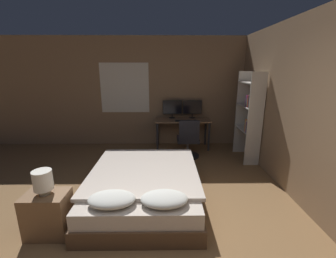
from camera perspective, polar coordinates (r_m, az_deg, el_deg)
wall_back at (r=5.76m, az=-2.31°, el=9.25°), size 12.00×0.08×2.70m
wall_side_right at (r=3.82m, az=30.58°, el=4.17°), size 0.06×12.00×2.70m
bed at (r=3.47m, az=-6.06°, el=-14.29°), size 1.58×1.98×0.55m
nightstand at (r=3.18m, az=-28.14°, el=-18.53°), size 0.49×0.35×0.54m
bedside_lamp at (r=2.97m, az=-29.21°, el=-11.31°), size 0.21×0.21×0.29m
desk at (r=5.54m, az=3.73°, el=1.42°), size 1.34×0.57×0.73m
monitor_left at (r=5.64m, az=1.08°, el=5.37°), size 0.48×0.16×0.45m
monitor_right at (r=5.67m, az=6.20°, el=5.35°), size 0.48×0.16×0.45m
keyboard at (r=5.34m, az=3.89°, el=2.10°), size 0.38×0.13×0.02m
computer_mouse at (r=5.37m, az=6.90°, el=2.19°), size 0.07×0.05×0.04m
office_chair at (r=5.00m, az=5.11°, el=-3.37°), size 0.52×0.52×0.89m
bookshelf at (r=5.00m, az=20.14°, el=3.89°), size 0.31×0.78×1.88m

